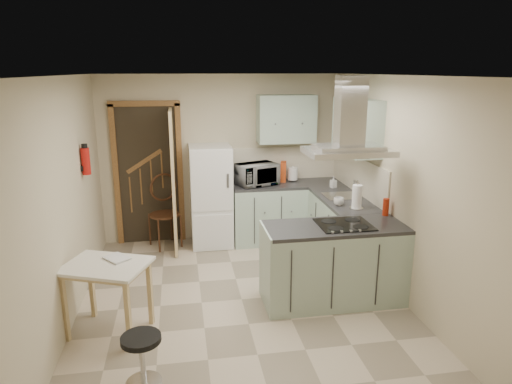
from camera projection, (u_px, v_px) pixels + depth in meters
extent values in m
plane|color=#C2B097|center=(242.00, 299.00, 5.25)|extent=(4.20, 4.20, 0.00)
plane|color=silver|center=(240.00, 75.00, 4.60)|extent=(4.20, 4.20, 0.00)
plane|color=#C2B596|center=(222.00, 159.00, 6.92)|extent=(3.60, 0.00, 3.60)
plane|color=#C2B596|center=(65.00, 203.00, 4.63)|extent=(0.00, 4.20, 4.20)
plane|color=#C2B596|center=(396.00, 188.00, 5.21)|extent=(0.00, 4.20, 4.20)
cube|color=brown|center=(149.00, 175.00, 6.77)|extent=(1.10, 0.12, 2.10)
cube|color=white|center=(211.00, 196.00, 6.73)|extent=(0.60, 0.60, 1.50)
cube|color=#9EB2A0|center=(268.00, 212.00, 6.95)|extent=(1.08, 0.60, 0.90)
cube|color=#9EB2A0|center=(335.00, 224.00, 6.44)|extent=(0.60, 1.95, 0.90)
cube|color=beige|center=(284.00, 163.00, 7.09)|extent=(1.68, 0.02, 0.50)
cube|color=#9EB2A0|center=(286.00, 119.00, 6.75)|extent=(0.85, 0.35, 0.70)
cube|color=#9EB2A0|center=(357.00, 127.00, 5.84)|extent=(0.35, 0.90, 0.70)
cube|color=#9EB2A0|center=(334.00, 263.00, 5.12)|extent=(1.55, 0.65, 0.90)
cube|color=black|center=(344.00, 224.00, 5.02)|extent=(0.58, 0.50, 0.01)
cube|color=silver|center=(348.00, 152.00, 4.81)|extent=(0.90, 0.55, 0.10)
cube|color=silver|center=(341.00, 196.00, 6.16)|extent=(0.45, 0.40, 0.01)
cylinder|color=#B2140F|center=(86.00, 161.00, 5.43)|extent=(0.10, 0.10, 0.32)
cube|color=tan|center=(109.00, 299.00, 4.51)|extent=(0.95, 0.84, 0.73)
cube|color=#552A1C|center=(165.00, 215.00, 6.71)|extent=(0.58, 0.58, 0.98)
cylinder|color=black|center=(142.00, 360.00, 3.79)|extent=(0.37, 0.37, 0.45)
imported|color=black|center=(257.00, 174.00, 6.74)|extent=(0.67, 0.57, 0.32)
cylinder|color=white|center=(293.00, 174.00, 6.99)|extent=(0.16, 0.16, 0.23)
cube|color=#CB4417|center=(283.00, 172.00, 6.96)|extent=(0.13, 0.21, 0.30)
imported|color=#B2AFBC|center=(333.00, 182.00, 6.60)|extent=(0.09, 0.10, 0.16)
cylinder|color=white|center=(357.00, 196.00, 5.59)|extent=(0.16, 0.16, 0.31)
imported|color=silver|center=(339.00, 202.00, 5.74)|extent=(0.13, 0.13, 0.10)
cylinder|color=#B3280F|center=(386.00, 207.00, 5.33)|extent=(0.09, 0.09, 0.20)
imported|color=brown|center=(108.00, 257.00, 4.45)|extent=(0.30, 0.31, 0.11)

